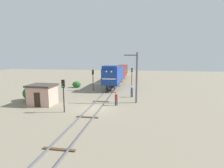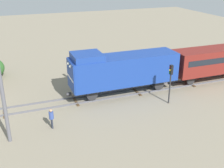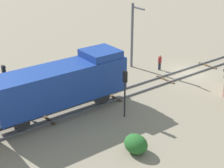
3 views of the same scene
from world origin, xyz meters
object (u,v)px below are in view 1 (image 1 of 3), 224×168
(traffic_signal_near, at_px, (63,90))
(relay_hut, at_px, (43,94))
(locomotive, at_px, (114,74))
(traffic_signal_far, at_px, (132,73))
(traffic_signal_mid, at_px, (93,76))
(worker_near_track, at_px, (116,98))
(worker_by_signal, at_px, (132,91))
(passenger_car_leading, at_px, (121,70))
(catenary_mast, at_px, (136,76))

(traffic_signal_near, relative_size, relay_hut, 1.10)
(locomotive, xyz_separation_m, traffic_signal_far, (3.60, 3.39, -0.05))
(traffic_signal_mid, distance_m, worker_near_track, 11.30)
(locomotive, relative_size, worker_by_signal, 6.82)
(traffic_signal_mid, distance_m, traffic_signal_far, 9.88)
(worker_near_track, xyz_separation_m, worker_by_signal, (1.80, 5.13, 0.00))
(traffic_signal_near, bearing_deg, traffic_signal_far, 71.51)
(traffic_signal_mid, bearing_deg, passenger_car_leading, 78.63)
(worker_near_track, relative_size, worker_by_signal, 1.00)
(traffic_signal_mid, height_order, traffic_signal_far, traffic_signal_mid)
(traffic_signal_near, relative_size, traffic_signal_far, 0.98)
(traffic_signal_mid, xyz_separation_m, relay_hut, (-4.10, -10.66, -1.38))
(traffic_signal_near, height_order, worker_by_signal, traffic_signal_near)
(traffic_signal_mid, distance_m, relay_hut, 11.50)
(catenary_mast, bearing_deg, traffic_signal_mid, 137.10)
(locomotive, bearing_deg, worker_near_track, -79.62)
(worker_by_signal, bearing_deg, traffic_signal_near, 39.81)
(passenger_car_leading, distance_m, worker_by_signal, 21.78)
(worker_near_track, relative_size, catenary_mast, 0.24)
(passenger_car_leading, bearing_deg, catenary_mast, -78.69)
(traffic_signal_mid, height_order, catenary_mast, catenary_mast)
(worker_near_track, bearing_deg, traffic_signal_far, 145.24)
(catenary_mast, relative_size, relay_hut, 2.01)
(traffic_signal_near, xyz_separation_m, relay_hut, (-4.30, 2.71, -1.29))
(traffic_signal_near, relative_size, catenary_mast, 0.55)
(worker_by_signal, bearing_deg, locomotive, -72.89)
(traffic_signal_mid, distance_m, catenary_mast, 11.41)
(locomotive, xyz_separation_m, relay_hut, (-7.50, -14.23, -1.38))
(locomotive, relative_size, traffic_signal_mid, 2.92)
(traffic_signal_near, distance_m, traffic_signal_far, 21.45)
(locomotive, bearing_deg, traffic_signal_near, -100.69)
(passenger_car_leading, height_order, traffic_signal_far, traffic_signal_far)
(traffic_signal_mid, height_order, relay_hut, traffic_signal_mid)
(passenger_car_leading, bearing_deg, relay_hut, -105.22)
(worker_by_signal, bearing_deg, worker_near_track, 59.99)
(traffic_signal_far, relative_size, relay_hut, 1.11)
(locomotive, height_order, traffic_signal_mid, locomotive)
(locomotive, height_order, traffic_signal_near, locomotive)
(passenger_car_leading, distance_m, traffic_signal_near, 30.45)
(traffic_signal_mid, xyz_separation_m, catenary_mast, (8.33, -7.74, 0.98))
(passenger_car_leading, relative_size, traffic_signal_far, 3.59)
(traffic_signal_mid, bearing_deg, worker_near_track, -58.68)
(passenger_car_leading, height_order, catenary_mast, catenary_mast)
(relay_hut, bearing_deg, worker_by_signal, 28.13)
(worker_near_track, height_order, relay_hut, relay_hut)
(passenger_car_leading, relative_size, catenary_mast, 1.99)
(passenger_car_leading, xyz_separation_m, worker_near_track, (2.40, -26.44, -1.53))
(traffic_signal_near, xyz_separation_m, catenary_mast, (8.13, 5.63, 1.07))
(traffic_signal_far, height_order, worker_near_track, traffic_signal_far)
(locomotive, height_order, worker_near_track, locomotive)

